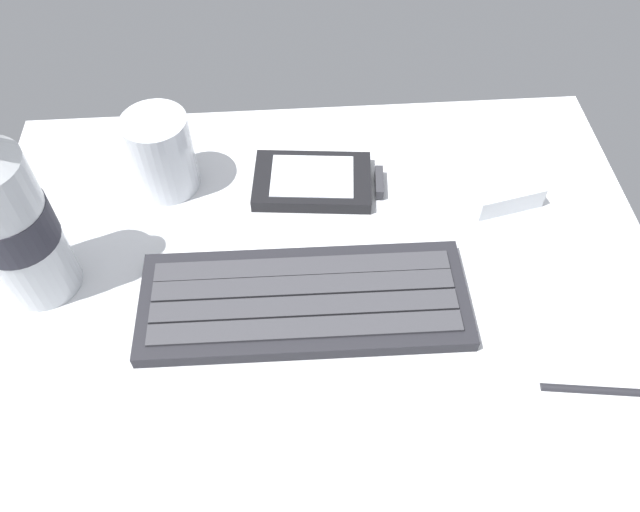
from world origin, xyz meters
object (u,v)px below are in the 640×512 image
object	(u,v)px
stylus_pen	(601,389)
charger_block	(500,187)
keyboard	(304,300)
juice_cup	(162,156)
handheld_device	(319,181)
water_bottle	(8,218)

from	to	relation	value
stylus_pen	charger_block	bearing A→B (deg)	105.42
keyboard	juice_cup	distance (cm)	21.00
keyboard	handheld_device	bearing A→B (deg)	81.10
charger_block	stylus_pen	xyz separation A→B (cm)	(2.99, -22.06, -0.85)
keyboard	water_bottle	bearing A→B (deg)	169.90
handheld_device	stylus_pen	xyz separation A→B (cm)	(21.28, -24.59, -0.38)
keyboard	water_bottle	size ratio (longest dim) A/B	1.40
stylus_pen	handheld_device	bearing A→B (deg)	138.58
juice_cup	charger_block	distance (cm)	34.13
charger_block	stylus_pen	size ratio (longest dim) A/B	0.74
handheld_device	juice_cup	world-z (taller)	juice_cup
handheld_device	water_bottle	xyz separation A→B (cm)	(-25.85, -10.46, 8.28)
handheld_device	juice_cup	bearing A→B (deg)	174.91
juice_cup	water_bottle	bearing A→B (deg)	-131.16
handheld_device	keyboard	bearing A→B (deg)	-98.90
water_bottle	charger_block	xyz separation A→B (cm)	(44.14, 7.92, -7.81)
keyboard	juice_cup	xyz separation A→B (cm)	(-13.21, 16.03, 3.10)
charger_block	stylus_pen	world-z (taller)	charger_block
water_bottle	stylus_pen	distance (cm)	49.96
keyboard	stylus_pen	size ratio (longest dim) A/B	3.07
water_bottle	charger_block	world-z (taller)	water_bottle
handheld_device	water_bottle	size ratio (longest dim) A/B	0.64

